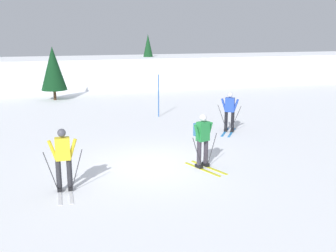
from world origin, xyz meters
TOP-DOWN VIEW (x-y plane):
  - ground_plane at (0.00, 0.00)m, footprint 120.00×120.00m
  - far_snow_ridge at (0.00, 20.35)m, footprint 80.00×6.08m
  - skier_yellow at (-2.79, -1.25)m, footprint 1.00×1.62m
  - skier_green at (1.43, -0.64)m, footprint 0.96×1.63m
  - skier_blue at (4.33, 3.30)m, footprint 1.24×1.51m
  - trail_marker_pole at (2.36, 7.22)m, footprint 0.05×0.05m
  - conifer_far_left at (-2.38, 14.15)m, footprint 1.58×1.58m
  - conifer_far_right at (5.27, 19.88)m, footprint 1.46×1.46m

SIDE VIEW (x-z plane):
  - ground_plane at x=0.00m, z-range 0.00..0.00m
  - skier_green at x=1.43m, z-range 0.10..1.81m
  - skier_blue at x=4.33m, z-range 0.10..1.81m
  - skier_yellow at x=-2.79m, z-range 0.10..1.81m
  - trail_marker_pole at x=2.36m, z-range 0.00..2.11m
  - far_snow_ridge at x=0.00m, z-range 0.00..2.23m
  - conifer_far_left at x=-2.38m, z-range 0.31..3.63m
  - conifer_far_right at x=5.27m, z-range 0.31..4.33m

